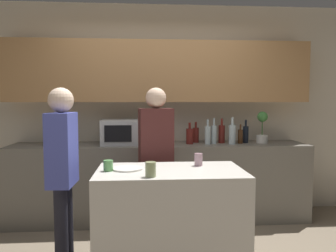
% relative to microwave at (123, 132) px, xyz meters
% --- Properties ---
extents(back_wall, '(6.40, 0.40, 2.70)m').
position_rel_microwave_xyz_m(back_wall, '(0.44, 0.27, 0.45)').
color(back_wall, beige).
rests_on(back_wall, ground_plane).
extents(back_counter, '(3.60, 0.62, 0.94)m').
position_rel_microwave_xyz_m(back_counter, '(0.44, -0.01, -0.62)').
color(back_counter, '#6B665B').
rests_on(back_counter, ground_plane).
extents(kitchen_island, '(1.24, 0.70, 0.89)m').
position_rel_microwave_xyz_m(kitchen_island, '(0.47, -1.27, -0.64)').
color(kitchen_island, beige).
rests_on(kitchen_island, ground_plane).
extents(microwave, '(0.52, 0.39, 0.30)m').
position_rel_microwave_xyz_m(microwave, '(0.00, 0.00, 0.00)').
color(microwave, '#B7BABC').
rests_on(microwave, back_counter).
extents(toaster, '(0.26, 0.16, 0.18)m').
position_rel_microwave_xyz_m(toaster, '(-0.78, 0.00, -0.06)').
color(toaster, silver).
rests_on(toaster, back_counter).
extents(potted_plant, '(0.14, 0.14, 0.40)m').
position_rel_microwave_xyz_m(potted_plant, '(1.73, 0.00, 0.05)').
color(potted_plant, silver).
rests_on(potted_plant, back_counter).
extents(bottle_0, '(0.09, 0.09, 0.26)m').
position_rel_microwave_xyz_m(bottle_0, '(0.81, -0.03, -0.05)').
color(bottle_0, maroon).
rests_on(bottle_0, back_counter).
extents(bottle_1, '(0.08, 0.08, 0.26)m').
position_rel_microwave_xyz_m(bottle_1, '(0.90, 0.11, -0.05)').
color(bottle_1, maroon).
rests_on(bottle_1, back_counter).
extents(bottle_2, '(0.07, 0.07, 0.30)m').
position_rel_microwave_xyz_m(bottle_2, '(1.02, -0.08, -0.03)').
color(bottle_2, silver).
rests_on(bottle_2, back_counter).
extents(bottle_3, '(0.07, 0.07, 0.31)m').
position_rel_microwave_xyz_m(bottle_3, '(1.11, -0.03, -0.03)').
color(bottle_3, silver).
rests_on(bottle_3, back_counter).
extents(bottle_4, '(0.08, 0.08, 0.31)m').
position_rel_microwave_xyz_m(bottle_4, '(1.22, 0.04, -0.03)').
color(bottle_4, maroon).
rests_on(bottle_4, back_counter).
extents(bottle_5, '(0.08, 0.08, 0.33)m').
position_rel_microwave_xyz_m(bottle_5, '(1.32, -0.08, -0.03)').
color(bottle_5, silver).
rests_on(bottle_5, back_counter).
extents(bottle_6, '(0.06, 0.06, 0.24)m').
position_rel_microwave_xyz_m(bottle_6, '(1.44, -0.03, -0.06)').
color(bottle_6, '#472814').
rests_on(bottle_6, back_counter).
extents(bottle_7, '(0.07, 0.07, 0.29)m').
position_rel_microwave_xyz_m(bottle_7, '(1.53, 0.04, -0.04)').
color(bottle_7, black).
rests_on(bottle_7, back_counter).
extents(plate_on_island, '(0.26, 0.26, 0.01)m').
position_rel_microwave_xyz_m(plate_on_island, '(0.11, -1.24, -0.19)').
color(plate_on_island, white).
rests_on(plate_on_island, kitchen_island).
extents(cup_0, '(0.08, 0.08, 0.11)m').
position_rel_microwave_xyz_m(cup_0, '(0.30, -1.52, -0.14)').
color(cup_0, '#919C6B').
rests_on(cup_0, kitchen_island).
extents(cup_1, '(0.07, 0.07, 0.11)m').
position_rel_microwave_xyz_m(cup_1, '(0.73, -1.12, -0.15)').
color(cup_1, '#AE8692').
rests_on(cup_1, kitchen_island).
extents(cup_2, '(0.08, 0.08, 0.09)m').
position_rel_microwave_xyz_m(cup_2, '(-0.05, -1.28, -0.16)').
color(cup_2, '#5A9C55').
rests_on(cup_2, kitchen_island).
extents(person_left, '(0.21, 0.35, 1.57)m').
position_rel_microwave_xyz_m(person_left, '(-0.43, -1.23, -0.16)').
color(person_left, black).
rests_on(person_left, ground_plane).
extents(person_center, '(0.37, 0.24, 1.60)m').
position_rel_microwave_xyz_m(person_center, '(0.37, -0.66, -0.14)').
color(person_center, black).
rests_on(person_center, ground_plane).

